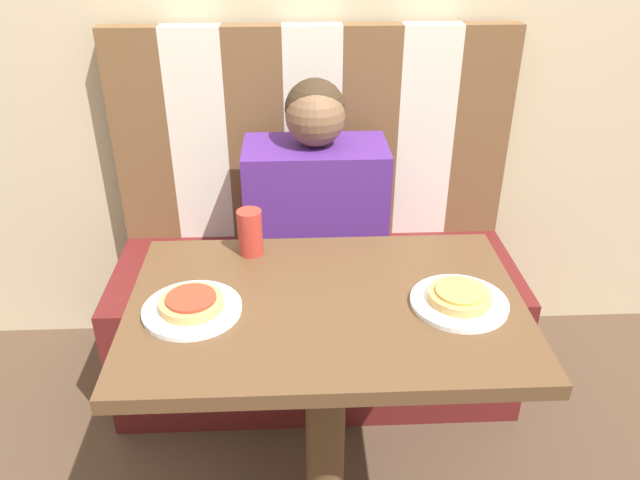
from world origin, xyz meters
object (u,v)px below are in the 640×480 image
Objects in this scene: drinking_cup at (250,232)px; person at (316,190)px; plate_right at (459,302)px; plate_left at (192,309)px; pizza_right at (460,295)px; pizza_left at (191,302)px.

person is at bearing 65.13° from drinking_cup.
plate_right is 0.54m from drinking_cup.
drinking_cup reaches higher than plate_left.
plate_right is (0.59, 0.00, 0.00)m from plate_left.
plate_left is 1.00× the size of plate_right.
drinking_cup reaches higher than plate_right.
person is at bearing 65.19° from plate_left.
person reaches higher than pizza_right.
plate_left and plate_right have the same top height.
pizza_left is 1.18× the size of drinking_cup.
plate_right is at bearing -27.96° from drinking_cup.
person is 0.70m from pizza_right.
pizza_right is 1.18× the size of drinking_cup.
pizza_right is at bearing -27.96° from drinking_cup.
plate_right is 1.55× the size of pizza_left.
drinking_cup is at bearing 65.27° from plate_left.
drinking_cup is at bearing 152.04° from pizza_right.
drinking_cup reaches higher than pizza_left.
pizza_left is (-0.59, 0.00, 0.02)m from plate_right.
pizza_left is at bearing 180.00° from pizza_right.
drinking_cup is (0.12, 0.25, 0.05)m from plate_left.
pizza_right is at bearing 0.00° from pizza_left.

